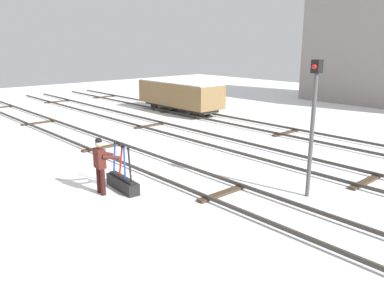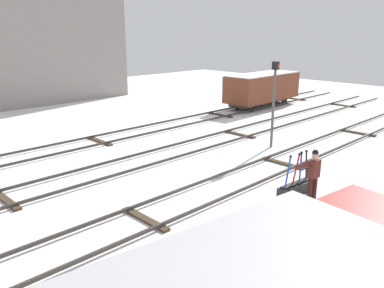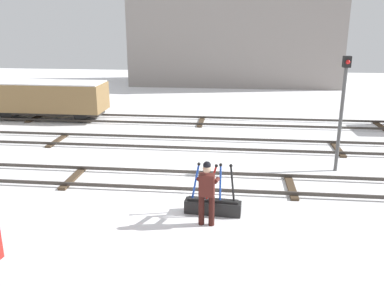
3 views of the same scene
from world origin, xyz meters
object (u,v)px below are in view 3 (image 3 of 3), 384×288
switch_lever_frame (213,205)px  rail_worker (207,190)px  signal_post (342,103)px  freight_car_mid_siding (46,97)px

switch_lever_frame → rail_worker: rail_worker is taller
switch_lever_frame → signal_post: bearing=47.7°
rail_worker → signal_post: bearing=51.2°
switch_lever_frame → signal_post: 5.91m
rail_worker → freight_car_mid_siding: bearing=135.5°
freight_car_mid_siding → rail_worker: bearing=-48.8°
signal_post → freight_car_mid_siding: 14.83m
rail_worker → switch_lever_frame: bearing=83.6°
switch_lever_frame → rail_worker: 0.96m
switch_lever_frame → signal_post: size_ratio=0.39×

